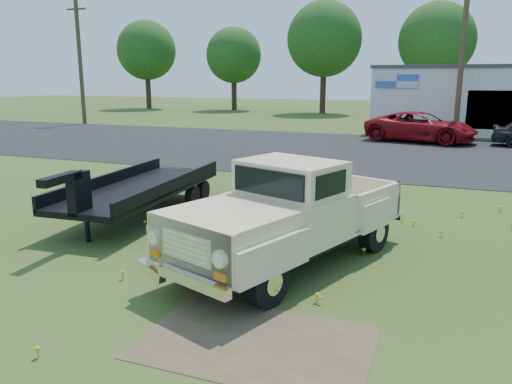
% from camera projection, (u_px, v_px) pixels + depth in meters
% --- Properties ---
extents(ground, '(140.00, 140.00, 0.00)m').
position_uv_depth(ground, '(240.00, 255.00, 9.83)').
color(ground, '#324C18').
rests_on(ground, ground).
extents(asphalt_lot, '(90.00, 14.00, 0.02)m').
position_uv_depth(asphalt_lot, '(364.00, 152.00, 23.47)').
color(asphalt_lot, black).
rests_on(asphalt_lot, ground).
extents(dirt_patch_a, '(3.00, 2.00, 0.01)m').
position_uv_depth(dirt_patch_a, '(256.00, 342.00, 6.58)').
color(dirt_patch_a, '#4D4129').
rests_on(dirt_patch_a, ground).
extents(dirt_patch_b, '(2.20, 1.60, 0.01)m').
position_uv_depth(dirt_patch_b, '(222.00, 204.00, 13.72)').
color(dirt_patch_b, '#4D4129').
rests_on(dirt_patch_b, ground).
extents(commercial_building, '(14.20, 8.20, 4.15)m').
position_uv_depth(commercial_building, '(491.00, 99.00, 31.79)').
color(commercial_building, '#BABAB6').
rests_on(commercial_building, ground).
extents(utility_pole_west, '(1.60, 0.30, 9.00)m').
position_uv_depth(utility_pole_west, '(80.00, 61.00, 36.53)').
color(utility_pole_west, '#4B3922').
rests_on(utility_pole_west, ground).
extents(utility_pole_mid, '(1.60, 0.30, 9.00)m').
position_uv_depth(utility_pole_mid, '(462.00, 55.00, 27.39)').
color(utility_pole_mid, '#4B3922').
rests_on(utility_pole_mid, ground).
extents(treeline_a, '(6.40, 6.40, 9.52)m').
position_uv_depth(treeline_a, '(146.00, 50.00, 54.62)').
color(treeline_a, '#382519').
rests_on(treeline_a, ground).
extents(treeline_b, '(5.76, 5.76, 8.57)m').
position_uv_depth(treeline_b, '(234.00, 55.00, 52.15)').
color(treeline_b, '#382519').
rests_on(treeline_b, ground).
extents(treeline_c, '(7.04, 7.04, 10.47)m').
position_uv_depth(treeline_c, '(324.00, 39.00, 46.99)').
color(treeline_c, '#382519').
rests_on(treeline_c, ground).
extents(treeline_d, '(6.72, 6.72, 10.00)m').
position_uv_depth(treeline_d, '(437.00, 41.00, 44.46)').
color(treeline_d, '#382519').
rests_on(treeline_d, ground).
extents(vintage_pickup_truck, '(3.84, 5.81, 1.97)m').
position_uv_depth(vintage_pickup_truck, '(291.00, 213.00, 9.15)').
color(vintage_pickup_truck, beige).
rests_on(vintage_pickup_truck, ground).
extents(flatbed_trailer, '(2.29, 5.94, 1.59)m').
position_uv_depth(flatbed_trailer, '(140.00, 185.00, 12.48)').
color(flatbed_trailer, black).
rests_on(flatbed_trailer, ground).
extents(red_pickup, '(6.19, 3.83, 1.60)m').
position_uv_depth(red_pickup, '(421.00, 127.00, 26.81)').
color(red_pickup, maroon).
rests_on(red_pickup, ground).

